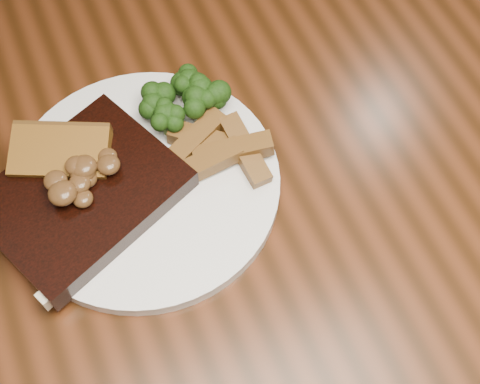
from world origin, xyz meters
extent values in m
plane|color=#341C0B|center=(0.00, 0.00, 0.00)|extent=(4.50, 4.50, 0.00)
cube|color=#47200E|center=(0.00, 0.00, 0.73)|extent=(1.60, 0.90, 0.04)
cylinder|color=black|center=(-0.07, 0.93, 0.21)|extent=(0.04, 0.04, 0.42)
cylinder|color=black|center=(0.29, 0.59, 0.21)|extent=(0.04, 0.04, 0.42)
cylinder|color=black|center=(-0.06, 0.58, 0.21)|extent=(0.04, 0.04, 0.42)
cylinder|color=white|center=(-0.10, 0.06, 0.76)|extent=(0.30, 0.30, 0.01)
cube|color=black|center=(-0.17, 0.06, 0.78)|extent=(0.23, 0.21, 0.03)
cube|color=beige|center=(-0.17, 0.00, 0.77)|extent=(0.14, 0.07, 0.02)
cube|color=brown|center=(-0.17, 0.11, 0.77)|extent=(0.11, 0.09, 0.02)
camera|label=1|loc=(-0.15, -0.30, 1.37)|focal=50.00mm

